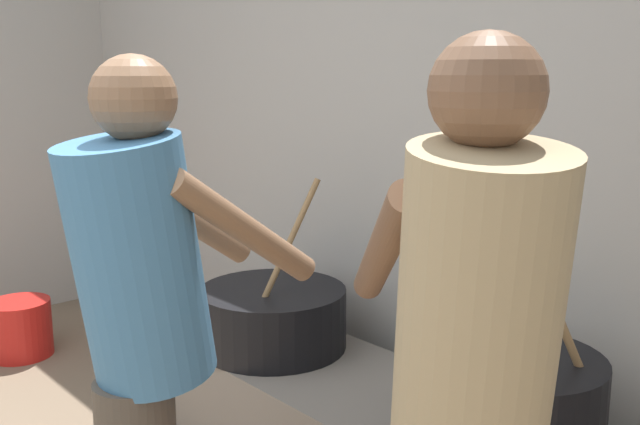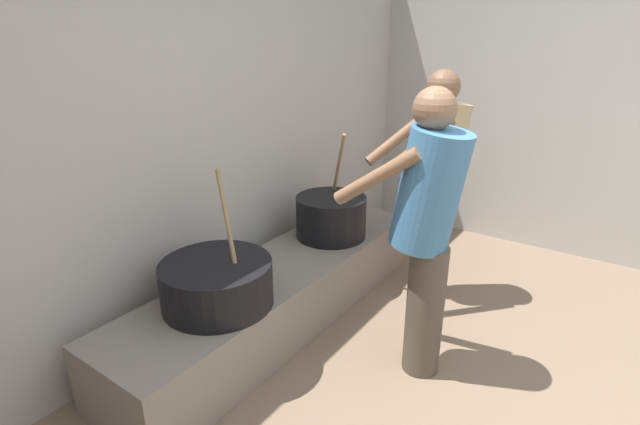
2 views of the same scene
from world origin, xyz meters
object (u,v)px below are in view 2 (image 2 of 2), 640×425
(cook_in_blue_shirt, at_px, (426,222))
(cooking_pot_main, at_px, (331,216))
(cook_in_tan_shirt, at_px, (436,174))
(cooking_pot_secondary, at_px, (217,283))

(cook_in_blue_shirt, bearing_deg, cooking_pot_main, 61.06)
(cooking_pot_main, relative_size, cook_in_tan_shirt, 0.48)
(cooking_pot_secondary, relative_size, cook_in_tan_shirt, 0.45)
(cooking_pot_main, bearing_deg, cooking_pot_secondary, -179.28)
(cooking_pot_main, relative_size, cook_in_blue_shirt, 0.49)
(cooking_pot_main, xyz_separation_m, cook_in_blue_shirt, (-0.50, -0.90, 0.32))
(cooking_pot_secondary, bearing_deg, cook_in_blue_shirt, -55.35)
(cook_in_blue_shirt, height_order, cook_in_tan_shirt, cook_in_tan_shirt)
(cook_in_blue_shirt, xyz_separation_m, cook_in_tan_shirt, (0.80, 0.26, 0.02))
(cooking_pot_main, distance_m, cooking_pot_secondary, 1.11)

